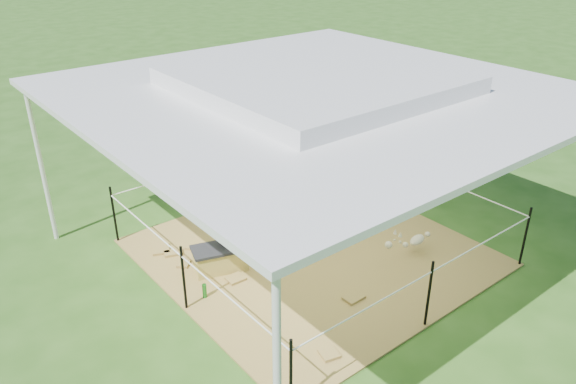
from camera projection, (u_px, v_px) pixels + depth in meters
ground at (312, 253)px, 8.89m from camera, size 90.00×90.00×0.00m
hay_patch at (312, 252)px, 8.88m from camera, size 4.60×4.60×0.03m
canopy_tent at (315, 87)px, 7.69m from camera, size 6.30×6.30×2.90m
rope_fence at (312, 218)px, 8.61m from camera, size 4.54×4.54×1.00m
straw_bale at (220, 259)px, 8.37m from camera, size 0.85×0.60×0.34m
dark_cloth at (220, 248)px, 8.28m from camera, size 0.91×0.66×0.04m
woman at (224, 220)px, 8.15m from camera, size 0.31×0.39×0.92m
green_bottle at (205, 291)px, 7.78m from camera, size 0.08×0.08×0.21m
pony at (291, 207)px, 9.22m from camera, size 1.15×0.59×0.94m
pink_hat at (291, 177)px, 8.98m from camera, size 0.29×0.29×0.14m
foal at (417, 238)px, 8.75m from camera, size 0.97×0.65×0.50m
trash_barrel at (270, 87)px, 15.77m from camera, size 0.67×0.67×0.93m
picnic_table_near at (159, 102)px, 14.91m from camera, size 1.98×1.76×0.68m
picnic_table_far at (250, 70)px, 17.71m from camera, size 2.45×2.31×0.83m
distant_person at (201, 86)px, 15.13m from camera, size 0.76×0.68×1.31m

